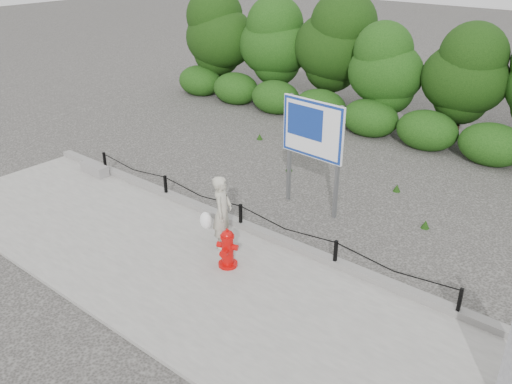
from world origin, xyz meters
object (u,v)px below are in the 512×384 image
at_px(concrete_block, 95,169).
at_px(pedestrian, 221,213).
at_px(fire_hydrant, 227,249).
at_px(advertising_sign, 312,134).

bearing_deg(concrete_block, pedestrian, -6.12).
bearing_deg(concrete_block, fire_hydrant, -10.37).
bearing_deg(advertising_sign, pedestrian, -93.74).
bearing_deg(advertising_sign, fire_hydrant, -81.55).
height_order(pedestrian, advertising_sign, advertising_sign).
distance_m(pedestrian, advertising_sign, 2.97).
distance_m(pedestrian, concrete_block, 5.41).
distance_m(fire_hydrant, concrete_block, 6.08).
bearing_deg(pedestrian, advertising_sign, -32.71).
height_order(pedestrian, concrete_block, pedestrian).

